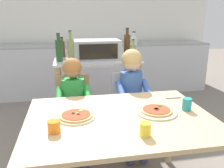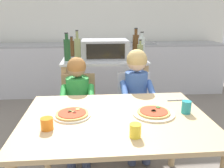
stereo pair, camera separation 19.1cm
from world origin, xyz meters
name	(u,v)px [view 2 (the right image)]	position (x,y,z in m)	size (l,w,h in m)	color
ground_plane	(106,128)	(0.00, 1.24, 0.00)	(12.36, 12.36, 0.00)	slate
back_wall_tiled	(100,17)	(0.00, 3.15, 1.35)	(4.91, 0.12, 2.70)	white
kitchen_counter	(101,68)	(0.00, 2.74, 0.45)	(4.42, 0.60, 1.10)	silver
kitchen_island_cart	(104,85)	(-0.02, 1.17, 0.61)	(0.94, 0.58, 0.92)	#B7BABF
toaster_oven	(105,49)	(-0.01, 1.19, 1.02)	(0.52, 0.35, 0.21)	#999BA0
bottle_squat_spirits	(67,49)	(-0.42, 1.10, 1.04)	(0.07, 0.07, 0.30)	#1E4723
bottle_dark_olive_oil	(140,53)	(0.35, 0.94, 1.01)	(0.06, 0.06, 0.24)	olive
bottle_clear_vinegar	(142,48)	(0.39, 1.07, 1.05)	(0.07, 0.07, 0.31)	#ADB7B2
bottle_brown_beer	(78,50)	(-0.30, 0.94, 1.05)	(0.07, 0.07, 0.34)	olive
bottle_tall_green_wine	(72,48)	(-0.39, 1.37, 1.02)	(0.06, 0.06, 0.24)	#4C2D14
bottle_slim_sauce	(136,46)	(0.35, 1.19, 1.06)	(0.07, 0.07, 0.34)	#4C2D14
dining_table	(115,129)	(0.00, 0.00, 0.63)	(1.29, 0.96, 0.72)	tan
dining_chair_left	(79,108)	(-0.30, 0.77, 0.48)	(0.36, 0.36, 0.81)	tan
dining_chair_right	(134,106)	(0.27, 0.78, 0.48)	(0.36, 0.36, 0.81)	silver
child_in_green_shirt	(78,97)	(-0.30, 0.64, 0.64)	(0.32, 0.42, 1.00)	#424C6B
child_in_blue_striped_shirt	(137,90)	(0.27, 0.66, 0.70)	(0.32, 0.42, 1.07)	#424C6B
pizza_plate_white	(72,114)	(-0.30, 0.03, 0.73)	(0.26, 0.26, 0.03)	white
pizza_plate_cream	(154,113)	(0.27, 0.02, 0.73)	(0.30, 0.30, 0.03)	beige
drinking_cup_orange	(47,124)	(-0.44, -0.15, 0.76)	(0.08, 0.08, 0.08)	orange
drinking_cup_teal	(186,107)	(0.51, 0.02, 0.77)	(0.07, 0.07, 0.09)	teal
drinking_cup_yellow	(135,131)	(0.09, -0.29, 0.76)	(0.07, 0.07, 0.08)	yellow
serving_spoon	(176,100)	(0.53, 0.28, 0.73)	(0.01, 0.01, 0.14)	#B7BABF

